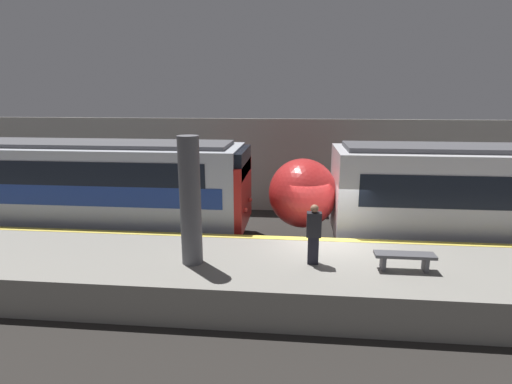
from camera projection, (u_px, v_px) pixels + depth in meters
name	position (u px, v px, depth m)	size (l,w,h in m)	color
ground_plane	(327.00, 269.00, 12.70)	(120.00, 120.00, 0.00)	#282623
platform	(333.00, 280.00, 10.79)	(40.00, 3.71, 1.05)	gray
station_rear_barrier	(319.00, 166.00, 18.42)	(50.00, 0.15, 4.32)	#9E998E
support_pillar_near	(190.00, 201.00, 10.26)	(0.55, 0.55, 3.37)	#56565B
train_boxy	(6.00, 187.00, 15.36)	(18.80, 3.08, 3.71)	black
person_waiting	(314.00, 233.00, 10.39)	(0.38, 0.24, 1.62)	black
platform_bench	(405.00, 258.00, 10.11)	(1.50, 0.40, 0.45)	#4C4C51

